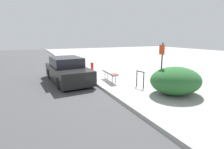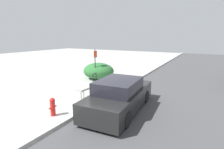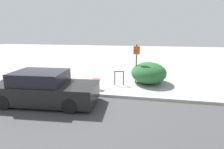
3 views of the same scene
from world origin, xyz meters
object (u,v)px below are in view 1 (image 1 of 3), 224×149
fire_hydrant (92,67)px  parked_car_near (67,71)px  bench (110,73)px  sign_post (162,62)px  bike_rack (140,77)px

fire_hydrant → parked_car_near: bearing=-49.4°
bench → sign_post: bearing=32.4°
bike_rack → bench: bearing=-152.7°
fire_hydrant → parked_car_near: (1.83, -2.13, 0.24)m
sign_post → fire_hydrant: (-5.48, -1.64, -0.98)m
bench → parked_car_near: 2.49m
bike_rack → fire_hydrant: bearing=-166.7°
sign_post → bench: bearing=-151.2°
bench → bike_rack: size_ratio=2.13×
fire_hydrant → parked_car_near: 2.82m
bench → fire_hydrant: fire_hydrant is taller
bike_rack → parked_car_near: bearing=-130.4°
bench → parked_car_near: bearing=-108.9°
bench → parked_car_near: (-0.95, -2.29, 0.16)m
bike_rack → fire_hydrant: size_ratio=1.08×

